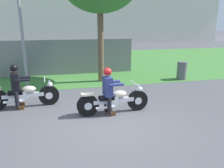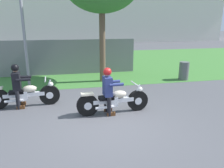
% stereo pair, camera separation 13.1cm
% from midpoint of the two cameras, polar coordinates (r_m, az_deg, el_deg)
% --- Properties ---
extents(ground, '(120.00, 120.00, 0.00)m').
position_cam_midpoint_polar(ground, '(5.93, -1.73, -10.63)').
color(ground, '#4C4C51').
extents(grass_verge, '(60.00, 12.00, 0.01)m').
position_cam_midpoint_polar(grass_verge, '(15.06, -9.08, 5.40)').
color(grass_verge, '#3D7533').
rests_on(grass_verge, ground).
extents(motorcycle_lead, '(2.19, 0.66, 0.88)m').
position_cam_midpoint_polar(motorcycle_lead, '(6.54, -0.11, -4.35)').
color(motorcycle_lead, black).
rests_on(motorcycle_lead, ground).
extents(rider_lead, '(0.56, 0.48, 1.40)m').
position_cam_midpoint_polar(rider_lead, '(6.36, -1.57, -0.89)').
color(rider_lead, black).
rests_on(rider_lead, ground).
extents(motorcycle_follow, '(2.22, 0.66, 0.88)m').
position_cam_midpoint_polar(motorcycle_follow, '(7.54, -22.45, -2.76)').
color(motorcycle_follow, black).
rests_on(motorcycle_follow, ground).
extents(rider_follow, '(0.56, 0.48, 1.41)m').
position_cam_midpoint_polar(rider_follow, '(7.45, -24.06, 0.25)').
color(rider_follow, black).
rests_on(rider_follow, ground).
extents(trash_can, '(0.45, 0.45, 0.85)m').
position_cam_midpoint_polar(trash_can, '(10.98, 17.33, 3.37)').
color(trash_can, '#595E5B').
rests_on(trash_can, ground).
extents(fence_segment, '(7.00, 0.06, 1.80)m').
position_cam_midpoint_polar(fence_segment, '(11.68, -12.02, 6.80)').
color(fence_segment, slate).
rests_on(fence_segment, ground).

